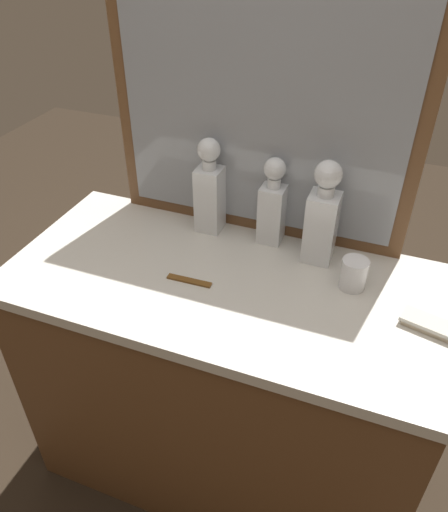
# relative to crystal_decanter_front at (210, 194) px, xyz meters

# --- Properties ---
(ground_plane) EXTENTS (6.00, 6.00, 0.00)m
(ground_plane) POSITION_rel_crystal_decanter_front_xyz_m (0.14, -0.23, -1.02)
(ground_plane) COLOR #2D2319
(dresser) EXTENTS (1.26, 0.61, 0.90)m
(dresser) POSITION_rel_crystal_decanter_front_xyz_m (0.14, -0.23, -0.57)
(dresser) COLOR brown
(dresser) RESTS_ON ground_plane
(dresser_mirror) EXTENTS (0.91, 0.03, 0.79)m
(dresser_mirror) POSITION_rel_crystal_decanter_front_xyz_m (0.14, 0.06, 0.27)
(dresser_mirror) COLOR brown
(dresser_mirror) RESTS_ON dresser
(crystal_decanter_front) EXTENTS (0.08, 0.08, 0.31)m
(crystal_decanter_front) POSITION_rel_crystal_decanter_front_xyz_m (0.00, 0.00, 0.00)
(crystal_decanter_front) COLOR white
(crystal_decanter_front) RESTS_ON dresser
(crystal_decanter_right) EXTENTS (0.09, 0.09, 0.32)m
(crystal_decanter_right) POSITION_rel_crystal_decanter_front_xyz_m (0.36, -0.04, 0.00)
(crystal_decanter_right) COLOR white
(crystal_decanter_right) RESTS_ON dresser
(crystal_decanter_far_left) EXTENTS (0.07, 0.07, 0.28)m
(crystal_decanter_far_left) POSITION_rel_crystal_decanter_front_xyz_m (0.20, 0.01, -0.01)
(crystal_decanter_far_left) COLOR white
(crystal_decanter_far_left) RESTS_ON dresser
(crystal_tumbler_right) EXTENTS (0.07, 0.07, 0.09)m
(crystal_tumbler_right) POSITION_rel_crystal_decanter_front_xyz_m (0.48, -0.13, -0.08)
(crystal_tumbler_right) COLOR white
(crystal_tumbler_right) RESTS_ON dresser
(silver_brush_right) EXTENTS (0.15, 0.09, 0.02)m
(silver_brush_right) POSITION_rel_crystal_decanter_front_xyz_m (0.69, -0.23, -0.11)
(silver_brush_right) COLOR #B7A88C
(silver_brush_right) RESTS_ON dresser
(tortoiseshell_comb) EXTENTS (0.13, 0.02, 0.01)m
(tortoiseshell_comb) POSITION_rel_crystal_decanter_front_xyz_m (0.05, -0.28, -0.12)
(tortoiseshell_comb) COLOR brown
(tortoiseshell_comb) RESTS_ON dresser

